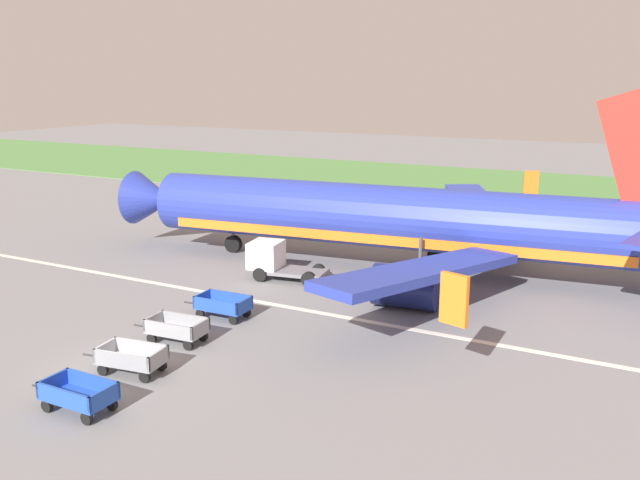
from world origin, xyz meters
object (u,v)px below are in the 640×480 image
airplane (405,220)px  baggage_cart_nearest (78,395)px  baggage_cart_second_in_row (131,358)px  baggage_cart_fourth_in_row (223,305)px  baggage_cart_third_in_row (177,329)px  service_truck_beside_carts (274,259)px

airplane → baggage_cart_nearest: airplane is taller
baggage_cart_nearest → baggage_cart_second_in_row: 3.25m
baggage_cart_nearest → baggage_cart_fourth_in_row: size_ratio=1.00×
airplane → baggage_cart_second_in_row: 19.23m
baggage_cart_third_in_row → service_truck_beside_carts: (-1.47, 10.25, 0.50)m
baggage_cart_fourth_in_row → baggage_cart_nearest: bearing=-82.9°
airplane → baggage_cart_nearest: (-3.31, -21.87, -2.45)m
baggage_cart_third_in_row → baggage_cart_fourth_in_row: (-0.10, 3.47, 0.00)m
airplane → baggage_cart_fourth_in_row: size_ratio=10.55×
service_truck_beside_carts → airplane: bearing=40.8°
airplane → baggage_cart_nearest: size_ratio=10.60×
baggage_cart_nearest → airplane: bearing=81.4°
airplane → baggage_cart_second_in_row: (-3.91, -18.67, -2.45)m
baggage_cart_third_in_row → service_truck_beside_carts: size_ratio=0.78×
airplane → baggage_cart_nearest: 22.25m
baggage_cart_third_in_row → baggage_cart_fourth_in_row: same height
service_truck_beside_carts → baggage_cart_second_in_row: bearing=-81.6°
airplane → baggage_cart_third_in_row: 16.17m
baggage_cart_third_in_row → baggage_cart_nearest: bearing=-80.1°
baggage_cart_second_in_row → baggage_cart_third_in_row: same height
baggage_cart_second_in_row → baggage_cart_fourth_in_row: (-0.64, 6.79, 0.00)m
baggage_cart_nearest → service_truck_beside_carts: service_truck_beside_carts is taller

